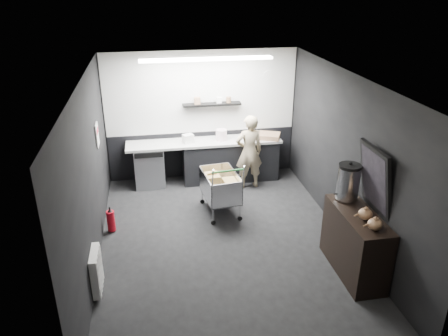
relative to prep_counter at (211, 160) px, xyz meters
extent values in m
plane|color=black|center=(-0.14, -2.42, -0.46)|extent=(5.50, 5.50, 0.00)
plane|color=silver|center=(-0.14, -2.42, 2.24)|extent=(5.50, 5.50, 0.00)
plane|color=black|center=(-0.14, 0.33, 0.89)|extent=(5.50, 0.00, 5.50)
plane|color=black|center=(-0.14, -5.17, 0.89)|extent=(5.50, 0.00, 5.50)
plane|color=black|center=(-2.14, -2.42, 0.89)|extent=(0.00, 5.50, 5.50)
plane|color=black|center=(1.86, -2.42, 0.89)|extent=(0.00, 5.50, 5.50)
cube|color=silver|center=(-0.14, 0.31, 1.39)|extent=(3.95, 0.02, 1.70)
cube|color=black|center=(-0.14, 0.31, 0.04)|extent=(3.95, 0.02, 1.00)
cube|color=black|center=(0.06, 0.20, 1.16)|extent=(1.20, 0.22, 0.04)
cylinder|color=white|center=(1.26, 0.30, 1.69)|extent=(0.20, 0.03, 0.20)
cube|color=silver|center=(-2.12, -1.12, 1.09)|extent=(0.02, 0.30, 0.40)
cube|color=red|center=(-2.11, -1.12, 1.16)|extent=(0.02, 0.22, 0.10)
cube|color=white|center=(-2.08, -3.32, -0.11)|extent=(0.10, 0.50, 0.60)
cube|color=white|center=(-0.14, -0.57, 2.21)|extent=(2.40, 0.20, 0.04)
cube|color=black|center=(0.41, 0.00, -0.03)|extent=(2.00, 0.56, 0.85)
cube|color=#B6B6B1|center=(-0.14, 0.00, 0.42)|extent=(3.20, 0.60, 0.05)
cube|color=#9EA0A5|center=(-1.29, 0.00, -0.03)|extent=(0.60, 0.58, 0.85)
cube|color=black|center=(-1.29, -0.30, 0.32)|extent=(0.56, 0.02, 0.10)
imported|color=beige|center=(0.72, -0.45, 0.32)|extent=(0.60, 0.42, 1.55)
cube|color=silver|center=(-0.03, -1.40, -0.13)|extent=(0.67, 0.95, 0.02)
cube|color=silver|center=(-0.31, -1.40, 0.09)|extent=(0.12, 0.89, 0.47)
cube|color=silver|center=(0.25, -1.40, 0.09)|extent=(0.12, 0.89, 0.47)
cube|color=silver|center=(-0.03, -1.83, 0.09)|extent=(0.58, 0.08, 0.47)
cube|color=silver|center=(-0.03, -0.96, 0.09)|extent=(0.58, 0.08, 0.47)
cylinder|color=silver|center=(-0.28, -1.80, -0.28)|extent=(0.02, 0.02, 0.31)
cylinder|color=silver|center=(0.22, -1.80, -0.28)|extent=(0.02, 0.02, 0.31)
cylinder|color=silver|center=(-0.28, -0.99, -0.28)|extent=(0.02, 0.02, 0.31)
cylinder|color=silver|center=(0.22, -0.99, -0.28)|extent=(0.02, 0.02, 0.31)
cylinder|color=#258836|center=(-0.03, -1.89, 0.59)|extent=(0.58, 0.10, 0.03)
cube|color=olive|center=(-0.16, -1.29, 0.08)|extent=(0.29, 0.34, 0.40)
cube|color=olive|center=(0.11, -1.52, 0.06)|extent=(0.26, 0.32, 0.36)
cylinder|color=black|center=(-0.28, -1.80, -0.42)|extent=(0.09, 0.04, 0.08)
cylinder|color=black|center=(-0.28, -0.99, -0.42)|extent=(0.09, 0.04, 0.08)
cylinder|color=black|center=(0.22, -1.80, -0.42)|extent=(0.09, 0.04, 0.08)
cylinder|color=black|center=(0.22, -0.99, -0.42)|extent=(0.09, 0.04, 0.08)
cube|color=black|center=(1.60, -3.49, 0.03)|extent=(0.49, 1.30, 0.98)
cylinder|color=silver|center=(1.60, -3.05, 0.79)|extent=(0.33, 0.33, 0.50)
cylinder|color=black|center=(1.60, -3.05, 1.06)|extent=(0.33, 0.33, 0.04)
sphere|color=black|center=(1.60, -3.05, 1.11)|extent=(0.05, 0.05, 0.05)
ellipsoid|color=brown|center=(1.60, -3.65, 0.61)|extent=(0.20, 0.20, 0.16)
ellipsoid|color=brown|center=(1.60, -3.92, 0.61)|extent=(0.20, 0.20, 0.16)
cube|color=black|center=(1.80, -3.43, 1.01)|extent=(0.22, 0.76, 0.97)
cube|color=black|center=(1.78, -3.43, 1.01)|extent=(0.16, 0.65, 0.84)
cylinder|color=#B00B19|center=(-1.99, -1.75, -0.25)|extent=(0.14, 0.14, 0.37)
cone|color=black|center=(-1.99, -1.75, -0.05)|extent=(0.09, 0.09, 0.05)
cylinder|color=black|center=(-1.99, -1.75, -0.01)|extent=(0.03, 0.03, 0.05)
cube|color=#946D4F|center=(1.21, -0.05, 0.49)|extent=(0.59, 0.53, 0.10)
cylinder|color=white|center=(0.23, 0.00, 0.56)|extent=(0.23, 0.23, 0.23)
cube|color=white|center=(-0.47, -0.05, 0.53)|extent=(0.25, 0.22, 0.18)
camera|label=1|loc=(-1.20, -8.42, 3.59)|focal=35.00mm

